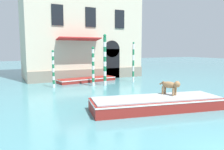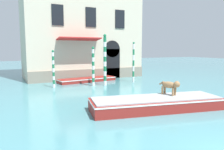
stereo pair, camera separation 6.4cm
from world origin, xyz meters
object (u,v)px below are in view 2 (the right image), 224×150
at_px(mooring_pole_1, 53,69).
at_px(dog_on_deck, 170,85).
at_px(mooring_pole_2, 133,62).
at_px(mooring_pole_3, 105,60).
at_px(mooring_pole_0, 93,66).
at_px(boat_foreground, 156,103).
at_px(boat_moored_near_palazzo, 87,80).

bearing_deg(mooring_pole_1, dog_on_deck, -63.21).
xyz_separation_m(mooring_pole_2, mooring_pole_3, (-3.39, -0.60, 0.32)).
bearing_deg(dog_on_deck, mooring_pole_1, -172.33).
relative_size(mooring_pole_0, mooring_pole_1, 1.09).
bearing_deg(boat_foreground, mooring_pole_0, 103.79).
distance_m(mooring_pole_1, mooring_pole_2, 7.77).
relative_size(boat_foreground, mooring_pole_0, 2.15).
height_order(boat_foreground, mooring_pole_2, mooring_pole_2).
distance_m(mooring_pole_0, mooring_pole_2, 4.45).
height_order(boat_foreground, boat_moored_near_palazzo, boat_foreground).
bearing_deg(mooring_pole_1, boat_moored_near_palazzo, 28.49).
xyz_separation_m(boat_moored_near_palazzo, mooring_pole_0, (-0.41, -2.71, 1.56)).
bearing_deg(boat_moored_near_palazzo, mooring_pole_2, -37.02).
height_order(boat_foreground, mooring_pole_0, mooring_pole_0).
relative_size(boat_moored_near_palazzo, mooring_pole_3, 1.32).
bearing_deg(mooring_pole_3, mooring_pole_2, 10.05).
distance_m(boat_foreground, mooring_pole_3, 8.60).
xyz_separation_m(mooring_pole_1, mooring_pole_2, (7.76, -0.31, 0.38)).
relative_size(dog_on_deck, mooring_pole_0, 0.36).
relative_size(mooring_pole_2, mooring_pole_3, 0.86).
xyz_separation_m(boat_foreground, mooring_pole_0, (-0.23, 8.57, 1.40)).
xyz_separation_m(dog_on_deck, mooring_pole_2, (3.14, 8.84, 0.75)).
bearing_deg(mooring_pole_0, boat_foreground, -88.49).
bearing_deg(boat_moored_near_palazzo, dog_on_deck, -92.32).
bearing_deg(boat_foreground, mooring_pole_2, 77.13).
distance_m(mooring_pole_0, mooring_pole_3, 1.20).
relative_size(boat_moored_near_palazzo, mooring_pole_0, 1.74).
distance_m(boat_moored_near_palazzo, mooring_pole_0, 3.15).
bearing_deg(mooring_pole_1, boat_foreground, -68.97).
height_order(dog_on_deck, mooring_pole_0, mooring_pole_0).
bearing_deg(mooring_pole_2, boat_foreground, -115.16).
bearing_deg(mooring_pole_1, mooring_pole_0, -11.52).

